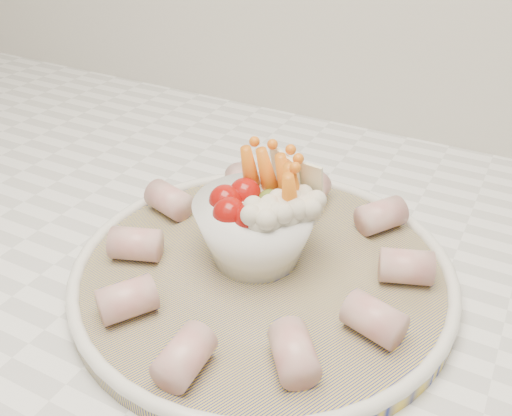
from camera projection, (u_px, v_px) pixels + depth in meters
The scene contains 3 objects.
serving_platter at pixel (263, 271), 0.52m from camera, with size 0.46×0.46×0.02m.
veggie_bowl at pixel (260, 222), 0.51m from camera, with size 0.12×0.11×0.10m.
cured_meat_rolls at pixel (263, 254), 0.51m from camera, with size 0.30×0.30×0.03m.
Camera 1 is at (0.03, 1.02, 1.27)m, focal length 40.00 mm.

